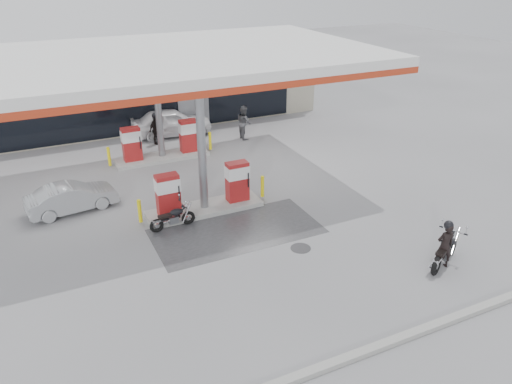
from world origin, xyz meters
TOP-DOWN VIEW (x-y plane):
  - ground at (0.00, 0.00)m, footprint 90.00×90.00m
  - wet_patch at (0.50, 0.00)m, footprint 6.00×3.00m
  - drain_cover at (2.00, -2.00)m, footprint 0.70×0.70m
  - kerb at (0.00, -7.00)m, footprint 28.00×0.25m
  - store_building at (0.01, 15.94)m, footprint 22.00×8.22m
  - canopy at (0.00, 5.00)m, footprint 16.00×10.02m
  - pump_island_near at (0.00, 2.00)m, footprint 5.14×1.30m
  - pump_island_far at (0.00, 8.00)m, footprint 5.14×1.30m
  - main_motorcycle at (5.68, -4.79)m, footprint 1.89×1.10m
  - biker_main at (5.51, -4.88)m, footprint 0.64×0.49m
  - parked_motorcycle at (-1.48, 1.21)m, footprint 1.74×0.67m
  - sedan_white at (1.45, 11.20)m, footprint 4.50×2.13m
  - attendant at (4.83, 9.03)m, footprint 0.71×0.89m
  - hatchback_silver at (-4.60, 4.20)m, footprint 3.51×1.65m
  - parked_car_left at (-5.11, 14.00)m, footprint 4.67×1.99m
  - parked_car_right at (6.20, 14.00)m, footprint 4.32×2.00m
  - biker_walking at (0.33, 10.20)m, footprint 0.98×0.86m

SIDE VIEW (x-z plane):
  - ground at x=0.00m, z-range 0.00..0.00m
  - wet_patch at x=0.50m, z-range 0.00..0.00m
  - drain_cover at x=2.00m, z-range 0.00..0.01m
  - kerb at x=0.00m, z-range 0.00..0.15m
  - parked_motorcycle at x=-1.48m, z-range -0.05..0.84m
  - main_motorcycle at x=5.68m, z-range -0.06..0.99m
  - hatchback_silver at x=-4.60m, z-range 0.00..1.11m
  - parked_car_right at x=6.20m, z-range 0.00..1.20m
  - parked_car_left at x=-5.11m, z-range 0.00..1.34m
  - pump_island_near at x=0.00m, z-range -0.18..1.60m
  - pump_island_far at x=0.00m, z-range -0.18..1.60m
  - sedan_white at x=1.45m, z-range 0.00..1.49m
  - biker_main at x=5.51m, z-range 0.00..1.57m
  - biker_walking at x=0.33m, z-range 0.00..1.58m
  - attendant at x=4.83m, z-range 0.00..1.79m
  - store_building at x=0.01m, z-range 0.01..4.01m
  - canopy at x=0.00m, z-range 2.51..8.02m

